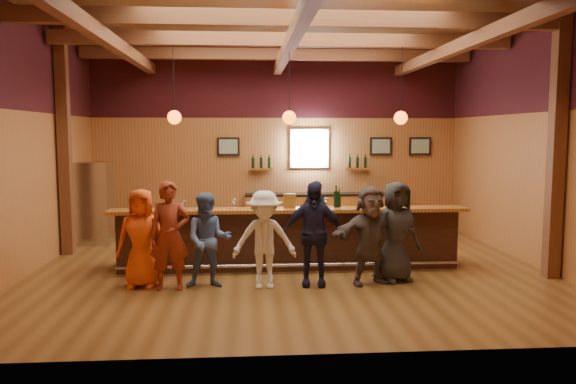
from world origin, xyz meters
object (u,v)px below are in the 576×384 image
object	(u,v)px
stainless_fridge	(95,203)
customer_orange	(141,238)
customer_redvest	(170,236)
customer_white	(264,240)
ice_bucket	(290,201)
customer_navy	(313,234)
bottle_a	(336,199)
customer_brown	(370,235)
bar_counter	(290,238)
customer_denim	(208,240)
back_bar_cabinet	(326,212)
customer_dark	(396,232)
bartender	(316,216)

from	to	relation	value
stainless_fridge	customer_orange	bearing A→B (deg)	-65.37
customer_redvest	customer_white	bearing A→B (deg)	-2.46
customer_orange	ice_bucket	size ratio (longest dim) A/B	6.26
customer_navy	ice_bucket	bearing A→B (deg)	110.44
customer_white	bottle_a	xyz separation A→B (m)	(1.32, 1.19, 0.49)
stainless_fridge	customer_redvest	bearing A→B (deg)	-60.87
customer_brown	stainless_fridge	bearing A→B (deg)	128.93
bar_counter	ice_bucket	distance (m)	0.74
stainless_fridge	customer_denim	xyz separation A→B (m)	(2.74, -3.77, -0.15)
customer_white	customer_denim	bearing A→B (deg)	173.75
customer_redvest	bottle_a	world-z (taller)	customer_redvest
customer_white	ice_bucket	world-z (taller)	customer_white
stainless_fridge	customer_white	bearing A→B (deg)	-47.01
customer_orange	customer_denim	xyz separation A→B (m)	(1.05, -0.10, -0.03)
customer_brown	customer_navy	bearing A→B (deg)	165.37
back_bar_cabinet	customer_dark	xyz separation A→B (m)	(0.48, -4.73, 0.35)
customer_navy	customer_dark	size ratio (longest dim) A/B	1.01
bottle_a	customer_orange	bearing A→B (deg)	-163.24
customer_dark	ice_bucket	distance (m)	1.98
stainless_fridge	customer_white	xyz separation A→B (m)	(3.61, -3.88, -0.13)
back_bar_cabinet	bottle_a	size ratio (longest dim) A/B	10.25
customer_denim	customer_brown	size ratio (longest dim) A/B	0.95
stainless_fridge	bottle_a	xyz separation A→B (m)	(4.93, -2.69, 0.36)
customer_redvest	customer_navy	distance (m)	2.24
back_bar_cabinet	bartender	distance (m)	2.48
customer_denim	customer_navy	xyz separation A→B (m)	(1.65, -0.02, 0.08)
customer_navy	customer_brown	size ratio (longest dim) A/B	1.05
customer_white	bottle_a	size ratio (longest dim) A/B	3.94
bottle_a	customer_white	bearing A→B (deg)	-138.02
customer_white	bartender	distance (m)	2.83
back_bar_cabinet	customer_orange	distance (m)	6.01
customer_redvest	ice_bucket	world-z (taller)	customer_redvest
customer_dark	back_bar_cabinet	bearing A→B (deg)	77.69
stainless_fridge	bottle_a	distance (m)	5.63
stainless_fridge	bartender	size ratio (longest dim) A/B	1.22
customer_redvest	customer_brown	distance (m)	3.17
customer_brown	customer_denim	bearing A→B (deg)	164.23
bartender	ice_bucket	size ratio (longest dim) A/B	5.90
back_bar_cabinet	bar_counter	bearing A→B (deg)	-108.34
customer_redvest	customer_navy	xyz separation A→B (m)	(2.24, 0.06, -0.02)
bottle_a	ice_bucket	bearing A→B (deg)	177.77
customer_redvest	customer_white	size ratio (longest dim) A/B	1.10
customer_white	customer_navy	xyz separation A→B (m)	(0.77, 0.09, 0.06)
back_bar_cabinet	customer_brown	size ratio (longest dim) A/B	2.52
customer_redvest	bottle_a	size ratio (longest dim) A/B	4.35
customer_orange	customer_navy	bearing A→B (deg)	2.88
ice_bucket	customer_white	bearing A→B (deg)	-111.93
stainless_fridge	customer_orange	distance (m)	4.04
customer_orange	customer_navy	distance (m)	2.71
customer_denim	ice_bucket	size ratio (longest dim) A/B	6.02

